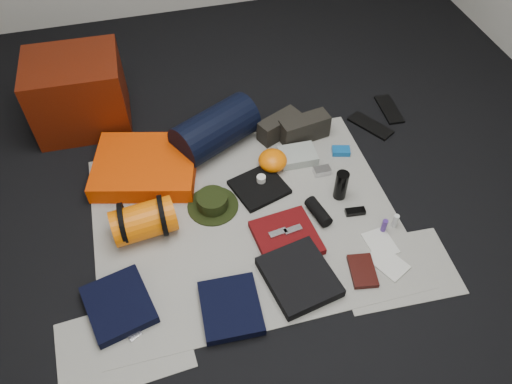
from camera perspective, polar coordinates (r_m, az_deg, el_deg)
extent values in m
cube|color=black|center=(2.70, -1.19, -3.26)|extent=(4.50, 4.50, 0.02)
cube|color=#B6B5A8|center=(2.69, -1.19, -3.09)|extent=(1.60, 1.30, 0.01)
cube|color=#B6B5A8|center=(2.40, -14.89, -16.57)|extent=(0.61, 0.44, 0.00)
cube|color=#B6B5A8|center=(2.61, 15.77, -8.50)|extent=(0.60, 0.43, 0.00)
cube|color=#551506|center=(3.28, -19.64, 10.60)|extent=(0.56, 0.48, 0.46)
cube|color=#EA4102|center=(2.94, -12.52, 2.87)|extent=(0.67, 0.60, 0.10)
cylinder|color=orange|center=(2.62, -12.72, -3.26)|extent=(0.34, 0.22, 0.19)
cylinder|color=black|center=(2.62, -14.92, -3.50)|extent=(0.02, 0.22, 0.22)
cylinder|color=black|center=(2.61, -10.62, -2.66)|extent=(0.03, 0.22, 0.22)
cylinder|color=black|center=(2.99, -4.70, 7.09)|extent=(0.57, 0.46, 0.26)
cylinder|color=black|center=(2.75, -4.94, -1.58)|extent=(0.33, 0.33, 0.01)
cylinder|color=black|center=(2.72, -5.00, -1.03)|extent=(0.17, 0.17, 0.08)
cube|color=black|center=(3.10, 2.64, 7.52)|extent=(0.29, 0.21, 0.14)
cube|color=black|center=(3.08, 5.55, 7.25)|extent=(0.32, 0.16, 0.15)
cube|color=black|center=(3.28, 12.95, 7.41)|extent=(0.24, 0.30, 0.02)
cube|color=black|center=(3.43, 14.97, 9.12)|extent=(0.12, 0.29, 0.02)
cube|color=black|center=(2.47, -15.40, -12.32)|extent=(0.35, 0.38, 0.05)
cube|color=black|center=(2.38, -2.91, -13.08)|extent=(0.29, 0.32, 0.05)
cube|color=black|center=(2.46, 4.95, -9.64)|extent=(0.37, 0.40, 0.06)
cube|color=black|center=(2.81, 0.36, 0.57)|extent=(0.34, 0.33, 0.03)
cube|color=#57090B|center=(2.59, 3.49, -5.21)|extent=(0.34, 0.34, 0.04)
ellipsoid|color=orange|center=(2.90, 1.92, 3.62)|extent=(0.22, 0.22, 0.11)
cube|color=#949C94|center=(2.98, 4.78, 4.17)|extent=(0.22, 0.17, 0.05)
cylinder|color=black|center=(2.76, 9.70, 0.76)|extent=(0.09, 0.09, 0.18)
cylinder|color=black|center=(2.69, 7.14, -2.25)|extent=(0.11, 0.19, 0.07)
cube|color=silver|center=(2.92, 7.55, 2.40)|extent=(0.10, 0.06, 0.04)
cube|color=#10569C|center=(3.05, 9.68, 4.64)|extent=(0.12, 0.09, 0.03)
cylinder|color=#45277D|center=(2.69, 14.44, -3.76)|extent=(0.03, 0.03, 0.09)
cylinder|color=silver|center=(2.73, 15.63, -3.21)|extent=(0.03, 0.03, 0.09)
cube|color=black|center=(2.54, 12.08, -8.81)|extent=(0.15, 0.20, 0.03)
cube|color=beige|center=(2.61, 14.81, -7.80)|extent=(0.20, 0.23, 0.01)
cube|color=beige|center=(2.67, 14.01, -5.69)|extent=(0.15, 0.19, 0.01)
cube|color=black|center=(2.75, 11.27, -2.21)|extent=(0.11, 0.05, 0.03)
cube|color=silver|center=(2.40, -13.83, -15.42)|extent=(0.08, 0.08, 0.01)
cylinder|color=silver|center=(2.81, 0.60, 1.51)|extent=(0.05, 0.05, 0.04)
cube|color=silver|center=(2.57, 2.54, -4.70)|extent=(0.10, 0.05, 0.01)
cube|color=silver|center=(2.59, 4.24, -4.32)|extent=(0.10, 0.05, 0.01)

